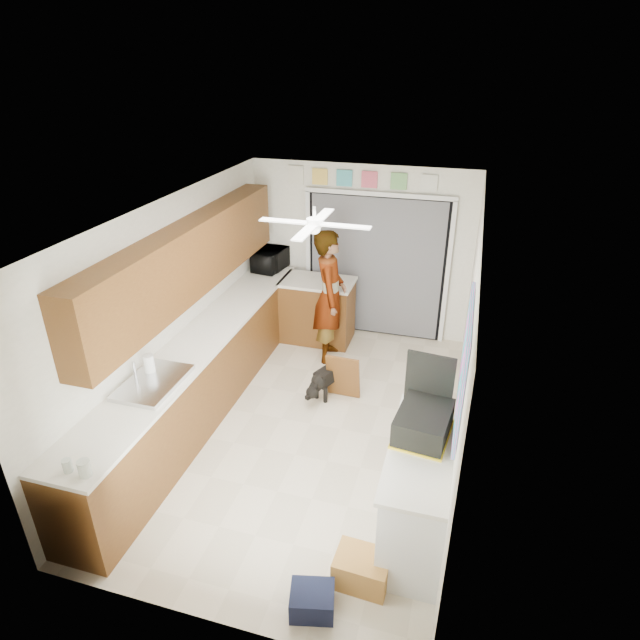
# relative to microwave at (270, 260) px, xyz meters

# --- Properties ---
(floor) EXTENTS (5.00, 5.00, 0.00)m
(floor) POSITION_rel_microwave_xyz_m (1.30, -2.23, -1.09)
(floor) COLOR beige
(floor) RESTS_ON ground
(ceiling) EXTENTS (5.00, 5.00, 0.00)m
(ceiling) POSITION_rel_microwave_xyz_m (1.30, -2.23, 1.41)
(ceiling) COLOR white
(ceiling) RESTS_ON ground
(wall_back) EXTENTS (3.20, 0.00, 3.20)m
(wall_back) POSITION_rel_microwave_xyz_m (1.30, 0.27, 0.16)
(wall_back) COLOR white
(wall_back) RESTS_ON ground
(wall_front) EXTENTS (3.20, 0.00, 3.20)m
(wall_front) POSITION_rel_microwave_xyz_m (1.30, -4.73, 0.16)
(wall_front) COLOR white
(wall_front) RESTS_ON ground
(wall_left) EXTENTS (0.00, 5.00, 5.00)m
(wall_left) POSITION_rel_microwave_xyz_m (-0.30, -2.23, 0.16)
(wall_left) COLOR white
(wall_left) RESTS_ON ground
(wall_right) EXTENTS (0.00, 5.00, 5.00)m
(wall_right) POSITION_rel_microwave_xyz_m (2.90, -2.23, 0.16)
(wall_right) COLOR white
(wall_right) RESTS_ON ground
(left_base_cabinets) EXTENTS (0.60, 4.80, 0.90)m
(left_base_cabinets) POSITION_rel_microwave_xyz_m (-0.00, -2.23, -0.64)
(left_base_cabinets) COLOR brown
(left_base_cabinets) RESTS_ON floor
(left_countertop) EXTENTS (0.62, 4.80, 0.04)m
(left_countertop) POSITION_rel_microwave_xyz_m (0.01, -2.23, -0.17)
(left_countertop) COLOR white
(left_countertop) RESTS_ON left_base_cabinets
(upper_cabinets) EXTENTS (0.32, 4.00, 0.80)m
(upper_cabinets) POSITION_rel_microwave_xyz_m (-0.14, -2.03, 0.71)
(upper_cabinets) COLOR brown
(upper_cabinets) RESTS_ON wall_left
(sink_basin) EXTENTS (0.50, 0.76, 0.06)m
(sink_basin) POSITION_rel_microwave_xyz_m (0.01, -3.23, -0.14)
(sink_basin) COLOR silver
(sink_basin) RESTS_ON left_countertop
(faucet) EXTENTS (0.03, 0.03, 0.22)m
(faucet) POSITION_rel_microwave_xyz_m (-0.18, -3.23, -0.04)
(faucet) COLOR silver
(faucet) RESTS_ON left_countertop
(peninsula_base) EXTENTS (1.00, 0.60, 0.90)m
(peninsula_base) POSITION_rel_microwave_xyz_m (0.80, -0.23, -0.64)
(peninsula_base) COLOR brown
(peninsula_base) RESTS_ON floor
(peninsula_top) EXTENTS (1.04, 0.64, 0.04)m
(peninsula_top) POSITION_rel_microwave_xyz_m (0.80, -0.23, -0.17)
(peninsula_top) COLOR white
(peninsula_top) RESTS_ON peninsula_base
(back_opening_recess) EXTENTS (2.00, 0.06, 2.10)m
(back_opening_recess) POSITION_rel_microwave_xyz_m (1.55, 0.24, -0.04)
(back_opening_recess) COLOR black
(back_opening_recess) RESTS_ON wall_back
(curtain_panel) EXTENTS (1.90, 0.03, 2.05)m
(curtain_panel) POSITION_rel_microwave_xyz_m (1.55, 0.20, -0.04)
(curtain_panel) COLOR slate
(curtain_panel) RESTS_ON wall_back
(door_trim_left) EXTENTS (0.06, 0.04, 2.10)m
(door_trim_left) POSITION_rel_microwave_xyz_m (0.53, 0.21, -0.04)
(door_trim_left) COLOR white
(door_trim_left) RESTS_ON wall_back
(door_trim_right) EXTENTS (0.06, 0.04, 2.10)m
(door_trim_right) POSITION_rel_microwave_xyz_m (2.57, 0.21, -0.04)
(door_trim_right) COLOR white
(door_trim_right) RESTS_ON wall_back
(door_trim_head) EXTENTS (2.10, 0.04, 0.06)m
(door_trim_head) POSITION_rel_microwave_xyz_m (1.55, 0.21, 1.03)
(door_trim_head) COLOR white
(door_trim_head) RESTS_ON wall_back
(header_frame_0) EXTENTS (0.22, 0.02, 0.22)m
(header_frame_0) POSITION_rel_microwave_xyz_m (0.70, 0.24, 1.21)
(header_frame_0) COLOR #F1C650
(header_frame_0) RESTS_ON wall_back
(header_frame_1) EXTENTS (0.22, 0.02, 0.22)m
(header_frame_1) POSITION_rel_microwave_xyz_m (1.05, 0.24, 1.21)
(header_frame_1) COLOR #45ACB9
(header_frame_1) RESTS_ON wall_back
(header_frame_2) EXTENTS (0.22, 0.02, 0.22)m
(header_frame_2) POSITION_rel_microwave_xyz_m (1.40, 0.24, 1.21)
(header_frame_2) COLOR #DA526A
(header_frame_2) RESTS_ON wall_back
(header_frame_3) EXTENTS (0.22, 0.02, 0.22)m
(header_frame_3) POSITION_rel_microwave_xyz_m (1.80, 0.24, 1.21)
(header_frame_3) COLOR #6DAE63
(header_frame_3) RESTS_ON wall_back
(header_frame_4) EXTENTS (0.22, 0.02, 0.22)m
(header_frame_4) POSITION_rel_microwave_xyz_m (2.20, 0.24, 1.21)
(header_frame_4) COLOR silver
(header_frame_4) RESTS_ON wall_back
(route66_sign) EXTENTS (0.22, 0.02, 0.26)m
(route66_sign) POSITION_rel_microwave_xyz_m (0.35, 0.24, 1.21)
(route66_sign) COLOR silver
(route66_sign) RESTS_ON wall_back
(right_counter_base) EXTENTS (0.50, 1.40, 0.90)m
(right_counter_base) POSITION_rel_microwave_xyz_m (2.65, -3.43, -0.64)
(right_counter_base) COLOR white
(right_counter_base) RESTS_ON floor
(right_counter_top) EXTENTS (0.54, 1.44, 0.04)m
(right_counter_top) POSITION_rel_microwave_xyz_m (2.64, -3.43, -0.17)
(right_counter_top) COLOR white
(right_counter_top) RESTS_ON right_counter_base
(abstract_painting) EXTENTS (0.03, 1.15, 0.95)m
(abstract_painting) POSITION_rel_microwave_xyz_m (2.88, -3.23, 0.56)
(abstract_painting) COLOR #E052CA
(abstract_painting) RESTS_ON wall_right
(ceiling_fan) EXTENTS (1.14, 1.14, 0.24)m
(ceiling_fan) POSITION_rel_microwave_xyz_m (1.30, -2.03, 1.23)
(ceiling_fan) COLOR white
(ceiling_fan) RESTS_ON ceiling
(microwave) EXTENTS (0.45, 0.60, 0.31)m
(microwave) POSITION_rel_microwave_xyz_m (0.00, 0.00, 0.00)
(microwave) COLOR black
(microwave) RESTS_ON left_countertop
(jar_a) EXTENTS (0.11, 0.11, 0.14)m
(jar_a) POSITION_rel_microwave_xyz_m (0.19, -4.48, -0.09)
(jar_a) COLOR silver
(jar_a) RESTS_ON left_countertop
(jar_b) EXTENTS (0.08, 0.08, 0.11)m
(jar_b) POSITION_rel_microwave_xyz_m (0.04, -4.48, -0.10)
(jar_b) COLOR silver
(jar_b) RESTS_ON left_countertop
(paper_towel_roll) EXTENTS (0.13, 0.13, 0.23)m
(paper_towel_roll) POSITION_rel_microwave_xyz_m (-0.11, -3.08, -0.04)
(paper_towel_roll) COLOR white
(paper_towel_roll) RESTS_ON left_countertop
(suitcase) EXTENTS (0.48, 0.60, 0.24)m
(suitcase) POSITION_rel_microwave_xyz_m (2.62, -3.27, -0.03)
(suitcase) COLOR black
(suitcase) RESTS_ON right_counter_top
(suitcase_rim) EXTENTS (0.50, 0.63, 0.02)m
(suitcase_rim) POSITION_rel_microwave_xyz_m (2.62, -3.27, -0.14)
(suitcase_rim) COLOR yellow
(suitcase_rim) RESTS_ON suitcase
(suitcase_lid) EXTENTS (0.42, 0.08, 0.50)m
(suitcase_lid) POSITION_rel_microwave_xyz_m (2.62, -2.98, 0.22)
(suitcase_lid) COLOR black
(suitcase_lid) RESTS_ON suitcase
(cardboard_box) EXTENTS (0.45, 0.34, 0.27)m
(cardboard_box) POSITION_rel_microwave_xyz_m (2.30, -4.07, -0.96)
(cardboard_box) COLOR #BA833A
(cardboard_box) RESTS_ON floor
(navy_crate) EXTENTS (0.39, 0.35, 0.20)m
(navy_crate) POSITION_rel_microwave_xyz_m (1.99, -4.43, -0.99)
(navy_crate) COLOR black
(navy_crate) RESTS_ON floor
(cabinet_door_panel) EXTENTS (0.42, 0.17, 0.61)m
(cabinet_door_panel) POSITION_rel_microwave_xyz_m (1.53, -1.62, -0.79)
(cabinet_door_panel) COLOR brown
(cabinet_door_panel) RESTS_ON floor
(man) EXTENTS (0.58, 0.75, 1.84)m
(man) POSITION_rel_microwave_xyz_m (1.10, -0.68, -0.17)
(man) COLOR white
(man) RESTS_ON floor
(dog) EXTENTS (0.44, 0.60, 0.44)m
(dog) POSITION_rel_microwave_xyz_m (1.34, -1.61, -0.88)
(dog) COLOR black
(dog) RESTS_ON floor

